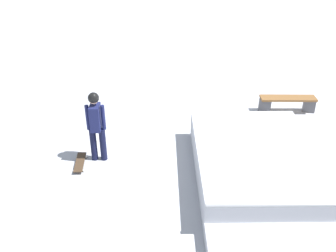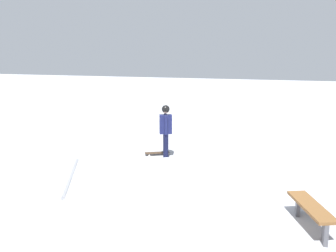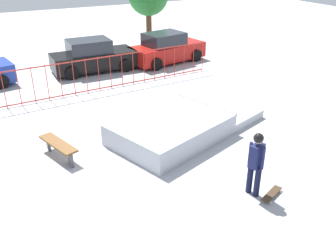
# 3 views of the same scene
# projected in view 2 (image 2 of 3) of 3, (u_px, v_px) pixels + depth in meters

# --- Properties ---
(ground_plane) EXTENTS (60.00, 60.00, 0.00)m
(ground_plane) POSITION_uv_depth(u_px,v_px,m) (193.00, 203.00, 9.60)
(ground_plane) COLOR #A8AAB2
(skate_ramp) EXTENTS (5.96, 4.24, 0.74)m
(skate_ramp) POSITION_uv_depth(u_px,v_px,m) (130.00, 191.00, 9.49)
(skate_ramp) COLOR #B0B3BB
(skate_ramp) RESTS_ON ground
(skater) EXTENTS (0.43, 0.42, 1.73)m
(skater) POSITION_uv_depth(u_px,v_px,m) (166.00, 128.00, 12.91)
(skater) COLOR black
(skater) RESTS_ON ground
(skateboard) EXTENTS (0.81, 0.50, 0.09)m
(skateboard) POSITION_uv_depth(u_px,v_px,m) (157.00, 153.00, 13.49)
(skateboard) COLOR #3F2D1E
(skateboard) RESTS_ON ground
(park_bench) EXTENTS (0.87, 1.65, 0.48)m
(park_bench) POSITION_uv_depth(u_px,v_px,m) (311.00, 211.00, 8.28)
(park_bench) COLOR brown
(park_bench) RESTS_ON ground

